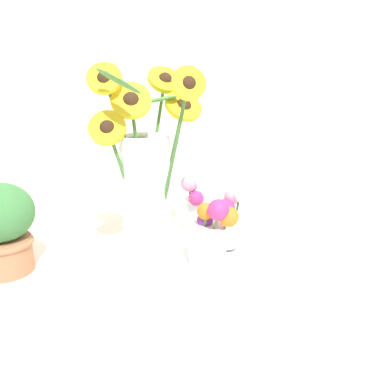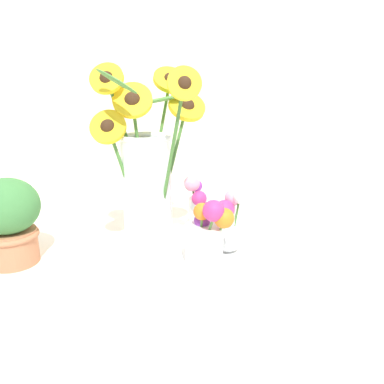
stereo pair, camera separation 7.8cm
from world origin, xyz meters
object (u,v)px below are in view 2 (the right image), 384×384
Objects in this scene: mason_jar_sunflowers at (148,176)px; vase_bulb_right at (229,224)px; vase_small_center at (207,237)px; vase_small_back at (202,209)px; potted_plant at (9,219)px; serving_tray at (192,254)px.

mason_jar_sunflowers is 2.82× the size of vase_bulb_right.
mason_jar_sunflowers is at bearing 164.89° from vase_bulb_right.
vase_small_center is 0.17m from vase_small_back.
vase_bulb_right is 0.46m from potted_plant.
vase_small_back is 0.81× the size of potted_plant.
mason_jar_sunflowers is 2.65× the size of vase_small_back.
vase_bulb_right is at bearing -68.04° from vase_small_back.
vase_small_back is at bearing 26.58° from mason_jar_sunflowers.
serving_tray is 2.86× the size of vase_small_center.
serving_tray is 0.11m from vase_small_center.
vase_bulb_right is (0.17, -0.05, -0.10)m from mason_jar_sunflowers.
vase_bulb_right is (0.06, 0.06, 0.00)m from vase_small_center.
mason_jar_sunflowers is at bearing 137.44° from vase_small_center.
vase_small_back reaches higher than vase_bulb_right.
vase_small_center is at bearing -94.13° from vase_small_back.
mason_jar_sunflowers is at bearing 162.86° from serving_tray.
vase_small_back is (0.01, 0.17, -0.00)m from vase_small_center.
vase_bulb_right is (0.08, -0.02, 0.07)m from serving_tray.
vase_bulb_right is at bearing -4.39° from potted_plant.
potted_plant is at bearing 175.61° from vase_bulb_right.
mason_jar_sunflowers reaches higher than vase_small_back.
vase_small_back is 0.42m from potted_plant.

